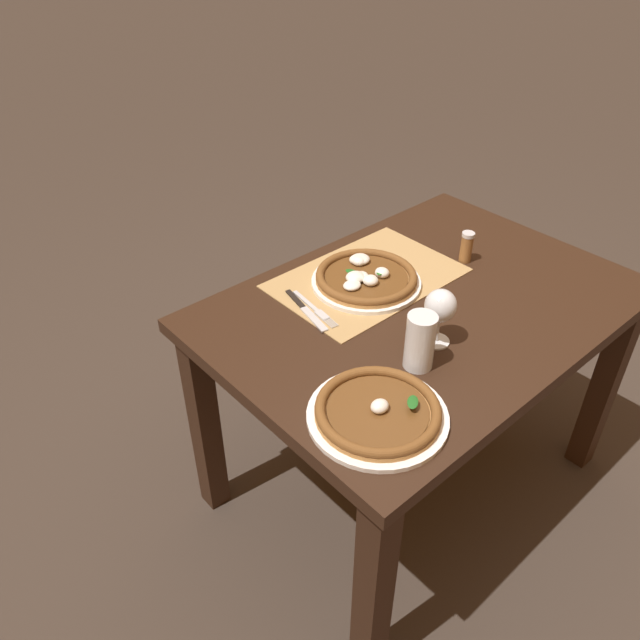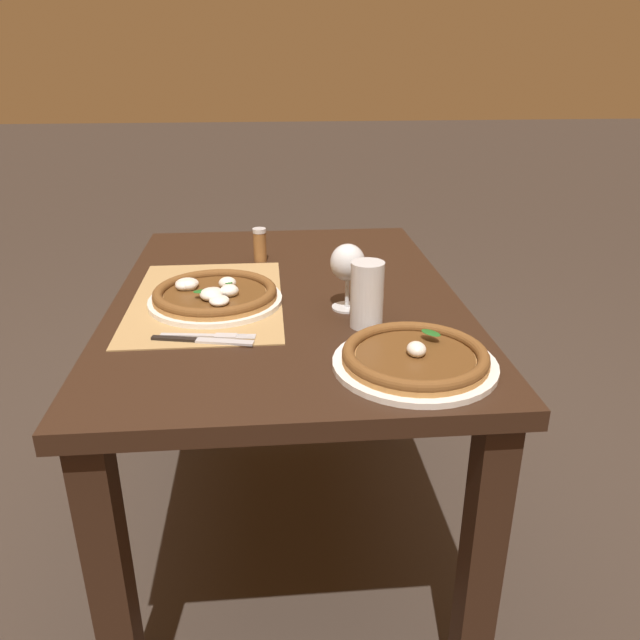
{
  "view_description": "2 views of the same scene",
  "coord_description": "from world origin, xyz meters",
  "px_view_note": "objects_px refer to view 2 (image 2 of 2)",
  "views": [
    {
      "loc": [
        1.16,
        0.87,
        1.72
      ],
      "look_at": [
        0.31,
        -0.09,
        0.78
      ],
      "focal_mm": 35.0,
      "sensor_mm": 36.0,
      "label": 1
    },
    {
      "loc": [
        1.45,
        -0.04,
        1.29
      ],
      "look_at": [
        0.25,
        0.06,
        0.77
      ],
      "focal_mm": 35.0,
      "sensor_mm": 36.0,
      "label": 2
    }
  ],
  "objects_px": {
    "wine_glass": "(348,265)",
    "pint_glass": "(367,296)",
    "knife": "(203,340)",
    "pizza_near": "(215,295)",
    "pepper_shaker": "(260,245)",
    "pizza_far": "(415,358)",
    "fork": "(209,336)"
  },
  "relations": [
    {
      "from": "pizza_near",
      "to": "pepper_shaker",
      "type": "xyz_separation_m",
      "value": [
        -0.32,
        0.11,
        0.03
      ]
    },
    {
      "from": "pizza_far",
      "to": "wine_glass",
      "type": "xyz_separation_m",
      "value": [
        -0.3,
        -0.09,
        0.09
      ]
    },
    {
      "from": "pizza_near",
      "to": "fork",
      "type": "height_order",
      "value": "pizza_near"
    },
    {
      "from": "knife",
      "to": "pepper_shaker",
      "type": "xyz_separation_m",
      "value": [
        -0.54,
        0.12,
        0.04
      ]
    },
    {
      "from": "fork",
      "to": "pepper_shaker",
      "type": "distance_m",
      "value": 0.53
    },
    {
      "from": "wine_glass",
      "to": "pepper_shaker",
      "type": "bearing_deg",
      "value": -151.83
    },
    {
      "from": "pizza_far",
      "to": "pepper_shaker",
      "type": "height_order",
      "value": "pepper_shaker"
    },
    {
      "from": "pint_glass",
      "to": "fork",
      "type": "bearing_deg",
      "value": -83.9
    },
    {
      "from": "wine_glass",
      "to": "pepper_shaker",
      "type": "height_order",
      "value": "wine_glass"
    },
    {
      "from": "knife",
      "to": "pizza_near",
      "type": "bearing_deg",
      "value": 177.13
    },
    {
      "from": "pint_glass",
      "to": "pizza_far",
      "type": "bearing_deg",
      "value": 16.93
    },
    {
      "from": "wine_glass",
      "to": "pint_glass",
      "type": "distance_m",
      "value": 0.11
    },
    {
      "from": "wine_glass",
      "to": "pint_glass",
      "type": "height_order",
      "value": "wine_glass"
    },
    {
      "from": "pizza_near",
      "to": "knife",
      "type": "relative_size",
      "value": 1.48
    },
    {
      "from": "knife",
      "to": "wine_glass",
      "type": "bearing_deg",
      "value": 116.87
    },
    {
      "from": "pizza_near",
      "to": "fork",
      "type": "relative_size",
      "value": 1.57
    },
    {
      "from": "wine_glass",
      "to": "pint_glass",
      "type": "relative_size",
      "value": 1.07
    },
    {
      "from": "pint_glass",
      "to": "knife",
      "type": "distance_m",
      "value": 0.36
    },
    {
      "from": "fork",
      "to": "knife",
      "type": "bearing_deg",
      "value": -26.29
    },
    {
      "from": "pepper_shaker",
      "to": "pint_glass",
      "type": "bearing_deg",
      "value": 25.67
    },
    {
      "from": "pizza_near",
      "to": "pint_glass",
      "type": "bearing_deg",
      "value": 64.71
    },
    {
      "from": "pizza_near",
      "to": "knife",
      "type": "bearing_deg",
      "value": -2.87
    },
    {
      "from": "pizza_far",
      "to": "wine_glass",
      "type": "relative_size",
      "value": 2.02
    },
    {
      "from": "pizza_far",
      "to": "knife",
      "type": "height_order",
      "value": "pizza_far"
    },
    {
      "from": "wine_glass",
      "to": "knife",
      "type": "xyz_separation_m",
      "value": [
        0.16,
        -0.32,
        -0.1
      ]
    },
    {
      "from": "wine_glass",
      "to": "pepper_shaker",
      "type": "distance_m",
      "value": 0.43
    },
    {
      "from": "fork",
      "to": "knife",
      "type": "relative_size",
      "value": 0.94
    },
    {
      "from": "pizza_near",
      "to": "pizza_far",
      "type": "distance_m",
      "value": 0.54
    },
    {
      "from": "pint_glass",
      "to": "wine_glass",
      "type": "bearing_deg",
      "value": -164.3
    },
    {
      "from": "pizza_near",
      "to": "pint_glass",
      "type": "xyz_separation_m",
      "value": [
        0.16,
        0.34,
        0.05
      ]
    },
    {
      "from": "pizza_near",
      "to": "pepper_shaker",
      "type": "distance_m",
      "value": 0.34
    },
    {
      "from": "pizza_near",
      "to": "pizza_far",
      "type": "height_order",
      "value": "pizza_near"
    }
  ]
}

